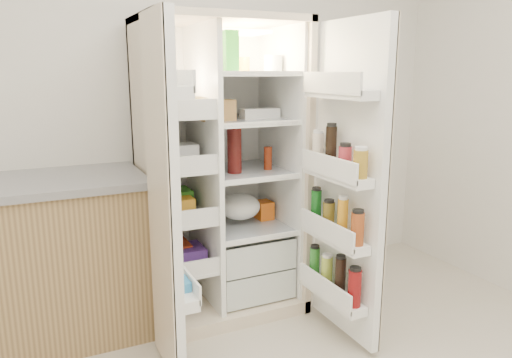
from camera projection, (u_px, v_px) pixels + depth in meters
name	position (u px, v px, depth m)	size (l,w,h in m)	color
wall_back	(179.00, 93.00, 3.18)	(4.00, 0.02, 2.70)	white
refrigerator	(220.00, 192.00, 3.07)	(0.92, 0.70, 1.80)	beige
freezer_door	(164.00, 201.00, 2.29)	(0.15, 0.40, 1.72)	white
fridge_door	(346.00, 189.00, 2.63)	(0.17, 0.58, 1.72)	white
kitchen_counter	(29.00, 262.00, 2.67)	(1.27, 0.68, 0.92)	#9E7F4F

